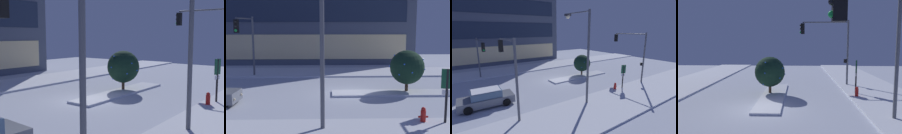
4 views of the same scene
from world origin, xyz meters
TOP-DOWN VIEW (x-y plane):
  - ground at (0.00, 0.00)m, footprint 52.00×52.00m
  - curb_strip_far at (0.00, 8.78)m, footprint 52.00×5.20m
  - median_strip at (3.25, -0.39)m, footprint 9.00×1.80m
  - traffic_light_corner_near_left at (-7.85, -5.44)m, footprint 0.32×3.98m
  - traffic_light_corner_near_right at (7.95, -5.23)m, footprint 0.32×4.67m
  - street_lamp_arched at (-1.75, -6.61)m, footprint 0.56×3.39m
  - fire_hydrant at (3.16, -6.73)m, footprint 0.48×0.26m
  - parking_info_sign at (4.19, -6.90)m, footprint 0.54×0.22m
  - decorated_tree_median at (4.06, -0.04)m, footprint 2.45×2.45m

SIDE VIEW (x-z plane):
  - ground at x=0.00m, z-range 0.00..0.00m
  - curb_strip_far at x=0.00m, z-range 0.00..0.14m
  - median_strip at x=3.25m, z-range 0.00..0.14m
  - fire_hydrant at x=3.16m, z-range -0.01..0.86m
  - parking_info_sign at x=4.19m, z-range 0.39..3.17m
  - decorated_tree_median at x=4.06m, z-range 0.32..3.37m
  - traffic_light_corner_near_left at x=-7.85m, z-range 1.18..7.24m
  - traffic_light_corner_near_right at x=7.95m, z-range 1.17..7.43m
  - street_lamp_arched at x=-1.75m, z-range 1.23..9.42m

